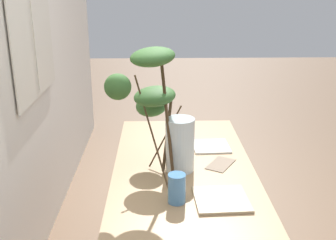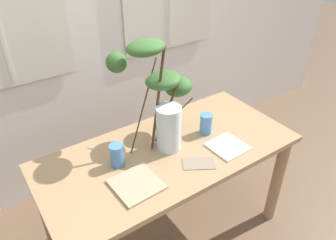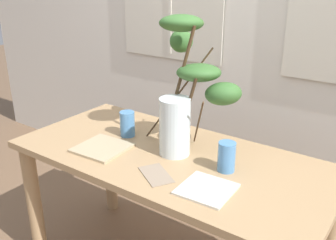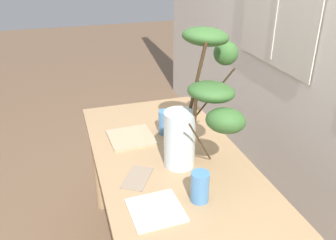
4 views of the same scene
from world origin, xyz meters
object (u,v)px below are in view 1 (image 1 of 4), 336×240
(vase_with_branches, at_px, (161,111))
(plate_square_left, at_px, (221,199))
(drinking_glass_blue_left, at_px, (177,188))
(dining_table, at_px, (184,194))
(plate_square_right, at_px, (211,146))
(drinking_glass_blue_right, at_px, (178,137))

(vase_with_branches, xyz_separation_m, plate_square_left, (-0.33, -0.26, -0.30))
(vase_with_branches, xyz_separation_m, drinking_glass_blue_left, (-0.33, -0.06, -0.24))
(dining_table, height_order, vase_with_branches, vase_with_branches)
(plate_square_left, bearing_deg, vase_with_branches, 38.51)
(drinking_glass_blue_left, height_order, plate_square_right, drinking_glass_blue_left)
(dining_table, distance_m, plate_square_right, 0.37)
(vase_with_branches, xyz_separation_m, drinking_glass_blue_right, (0.26, -0.10, -0.24))
(drinking_glass_blue_left, bearing_deg, plate_square_left, -88.40)
(dining_table, height_order, drinking_glass_blue_right, drinking_glass_blue_right)
(vase_with_branches, height_order, drinking_glass_blue_right, vase_with_branches)
(dining_table, xyz_separation_m, plate_square_left, (-0.30, -0.14, 0.14))
(vase_with_branches, bearing_deg, plate_square_left, -141.49)
(drinking_glass_blue_left, distance_m, plate_square_left, 0.21)
(dining_table, bearing_deg, drinking_glass_blue_left, 170.40)
(plate_square_right, bearing_deg, drinking_glass_blue_right, 93.76)
(plate_square_left, distance_m, plate_square_right, 0.60)
(dining_table, bearing_deg, plate_square_left, -154.36)
(drinking_glass_blue_left, xyz_separation_m, drinking_glass_blue_right, (0.60, -0.04, -0.00))
(plate_square_right, bearing_deg, plate_square_left, 177.17)
(dining_table, distance_m, drinking_glass_blue_right, 0.35)
(drinking_glass_blue_left, relative_size, plate_square_right, 0.65)
(plate_square_right, bearing_deg, drinking_glass_blue_left, 159.59)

